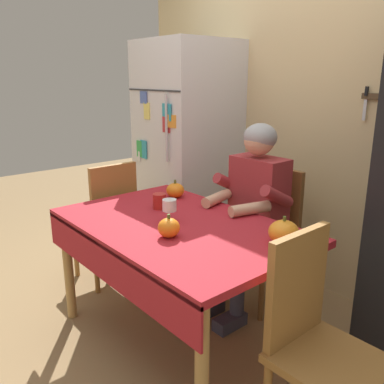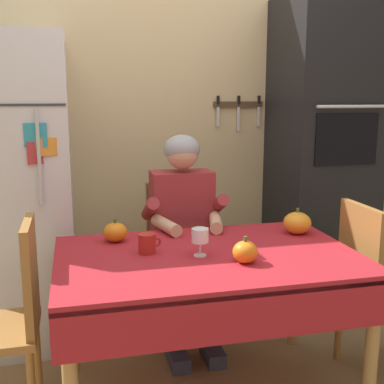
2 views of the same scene
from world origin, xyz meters
name	(u,v)px [view 1 (image 1 of 2)]	position (x,y,z in m)	size (l,w,h in m)	color
ground_plane	(166,345)	(0.00, 0.00, 0.00)	(10.00, 10.00, 0.00)	#93754C
back_wall_assembly	(322,109)	(0.05, 1.35, 1.30)	(3.70, 0.13, 2.60)	#D1B784
refrigerator	(188,153)	(-0.95, 0.96, 0.90)	(0.68, 0.71, 1.80)	silver
dining_table	(175,238)	(0.00, 0.08, 0.66)	(1.40, 0.90, 0.74)	tan
chair_behind_person	(268,230)	(0.02, 0.87, 0.51)	(0.40, 0.40, 0.93)	brown
seated_person	(251,204)	(0.02, 0.68, 0.74)	(0.47, 0.55, 1.25)	#38384C
chair_left_side	(109,218)	(-0.90, 0.15, 0.51)	(0.40, 0.40, 0.93)	#9E6B33
chair_right_side	(315,335)	(0.90, 0.09, 0.51)	(0.40, 0.40, 0.93)	#9E6B33
coffee_mug	(160,201)	(-0.27, 0.17, 0.79)	(0.11, 0.08, 0.09)	#B2231E
wine_glass	(169,206)	(-0.04, 0.07, 0.83)	(0.08, 0.08, 0.13)	white
pumpkin_large	(175,190)	(-0.40, 0.39, 0.79)	(0.12, 0.12, 0.12)	orange
pumpkin_medium	(284,232)	(0.55, 0.31, 0.80)	(0.15, 0.15, 0.14)	orange
pumpkin_small	(169,228)	(0.13, -0.06, 0.79)	(0.11, 0.11, 0.12)	orange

